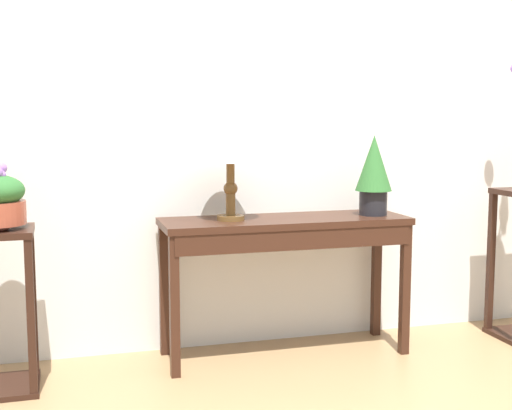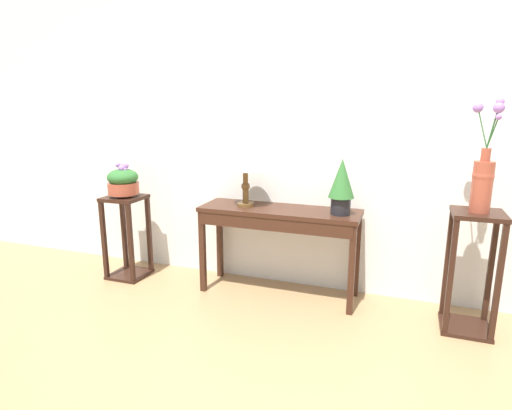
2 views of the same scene
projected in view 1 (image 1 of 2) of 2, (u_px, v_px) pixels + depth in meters
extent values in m
cube|color=silver|center=(291.00, 90.00, 3.84)|extent=(9.00, 0.10, 2.80)
cube|color=#381E14|center=(285.00, 221.00, 3.61)|extent=(1.29, 0.41, 0.03)
cube|color=#381E14|center=(296.00, 240.00, 3.45)|extent=(1.22, 0.03, 0.10)
cube|color=#381E14|center=(175.00, 307.00, 3.33)|extent=(0.04, 0.04, 0.70)
cube|color=#381E14|center=(405.00, 290.00, 3.66)|extent=(0.04, 0.04, 0.70)
cube|color=#381E14|center=(164.00, 290.00, 3.65)|extent=(0.04, 0.04, 0.70)
cube|color=#381E14|center=(376.00, 276.00, 3.99)|extent=(0.04, 0.04, 0.70)
cylinder|color=brown|center=(231.00, 218.00, 3.53)|extent=(0.14, 0.14, 0.02)
cylinder|color=brown|center=(231.00, 202.00, 3.52)|extent=(0.05, 0.05, 0.14)
sphere|color=brown|center=(231.00, 189.00, 3.51)|extent=(0.07, 0.07, 0.07)
cylinder|color=brown|center=(230.00, 175.00, 3.50)|extent=(0.04, 0.04, 0.14)
cone|color=beige|center=(230.00, 142.00, 3.48)|extent=(0.33, 0.33, 0.19)
cylinder|color=black|center=(373.00, 203.00, 3.71)|extent=(0.15, 0.15, 0.13)
cone|color=#2D662D|center=(374.00, 163.00, 3.69)|extent=(0.19, 0.19, 0.29)
cube|color=black|center=(3.00, 387.00, 3.21)|extent=(0.33, 0.33, 0.03)
cube|color=black|center=(31.00, 317.00, 3.07)|extent=(0.04, 0.03, 0.69)
cube|color=black|center=(33.00, 301.00, 3.34)|extent=(0.04, 0.04, 0.69)
sphere|color=#996BC1|center=(1.00, 175.00, 3.09)|extent=(0.04, 0.04, 0.04)
sphere|color=#996BC1|center=(1.00, 168.00, 3.10)|extent=(0.05, 0.05, 0.05)
cube|color=black|center=(491.00, 261.00, 4.02)|extent=(0.04, 0.04, 0.79)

